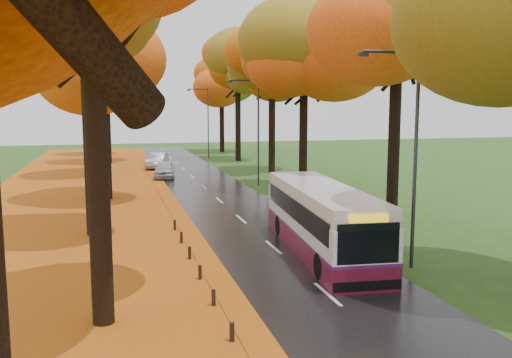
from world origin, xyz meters
name	(u,v)px	position (x,y,z in m)	size (l,w,h in m)	color
road	(217,198)	(0.00, 25.00, 0.02)	(6.50, 90.00, 0.04)	black
centre_line	(217,198)	(0.00, 25.00, 0.04)	(0.12, 90.00, 0.01)	silver
leaf_verge	(72,205)	(-9.00, 25.00, 0.01)	(12.00, 90.00, 0.02)	#863D0C
leaf_drift	(170,200)	(-3.05, 25.00, 0.04)	(0.90, 90.00, 0.01)	#CC6614
trees_left	(98,50)	(-7.18, 27.06, 9.53)	(9.20, 74.00, 13.88)	black
trees_right	(311,53)	(7.19, 26.91, 9.69)	(9.30, 74.20, 13.96)	black
bollard_row	(222,314)	(-3.70, 4.70, 0.26)	(0.11, 23.51, 0.52)	black
streetlamp_near	(410,142)	(3.95, 8.00, 4.71)	(2.45, 0.18, 8.00)	#333538
streetlamp_mid	(255,123)	(3.95, 30.00, 4.71)	(2.45, 0.18, 8.00)	#333538
streetlamp_far	(206,117)	(3.95, 52.00, 4.71)	(2.45, 0.18, 8.00)	#333538
bus	(321,218)	(1.69, 10.81, 1.47)	(3.28, 10.53, 2.73)	#570D25
car_white	(164,169)	(-2.35, 36.02, 0.75)	(1.69, 4.19, 1.43)	#BBBBC0
car_silver	(157,160)	(-2.35, 43.20, 0.79)	(1.59, 4.56, 1.50)	gray
car_dark	(157,162)	(-2.35, 43.68, 0.62)	(1.62, 3.99, 1.16)	black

